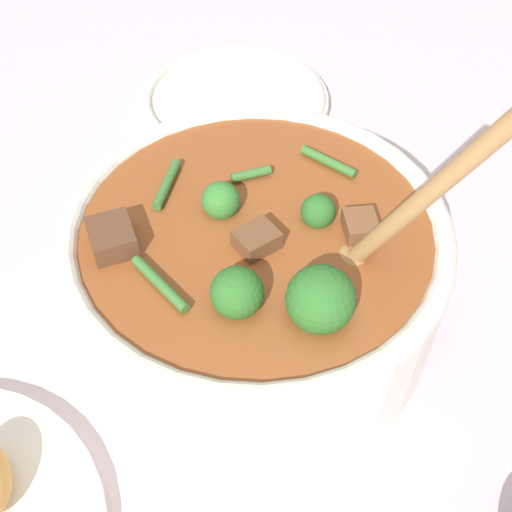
{
  "coord_description": "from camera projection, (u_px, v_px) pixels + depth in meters",
  "views": [
    {
      "loc": [
        -0.28,
        0.13,
        0.42
      ],
      "look_at": [
        0.0,
        0.0,
        0.07
      ],
      "focal_mm": 45.0,
      "sensor_mm": 36.0,
      "label": 1
    }
  ],
  "objects": [
    {
      "name": "empty_plate",
      "position": [
        234.0,
        99.0,
        0.7
      ],
      "size": [
        0.21,
        0.21,
        0.02
      ],
      "color": "silver",
      "rests_on": "ground_plane"
    },
    {
      "name": "stew_bowl",
      "position": [
        256.0,
        264.0,
        0.48
      ],
      "size": [
        0.28,
        0.28,
        0.25
      ],
      "color": "white",
      "rests_on": "ground_plane"
    },
    {
      "name": "ground_plane",
      "position": [
        256.0,
        311.0,
        0.52
      ],
      "size": [
        4.0,
        4.0,
        0.0
      ],
      "primitive_type": "plane",
      "color": "silver"
    }
  ]
}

